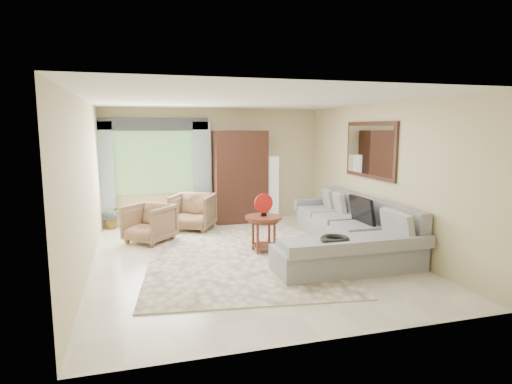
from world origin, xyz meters
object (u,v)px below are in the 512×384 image
object	(u,v)px
potted_plant	(112,218)
floor_lamp	(272,188)
armchair_right	(193,212)
armchair_left	(149,223)
armoire	(240,177)
sectional_sofa	(348,236)
tv_screen	(362,210)
coffee_table	(264,233)

from	to	relation	value
potted_plant	floor_lamp	size ratio (longest dim) A/B	0.32
armchair_right	potted_plant	size ratio (longest dim) A/B	1.79
armchair_left	armoire	distance (m)	2.55
armchair_left	armoire	bearing A→B (deg)	73.48
armchair_left	sectional_sofa	bearing A→B (deg)	16.30
sectional_sofa	armchair_left	distance (m)	3.71
sectional_sofa	armchair_right	distance (m)	3.38
sectional_sofa	floor_lamp	distance (m)	3.03
armchair_right	armchair_left	bearing A→B (deg)	-113.87
armchair_right	potted_plant	distance (m)	1.79
tv_screen	armchair_left	size ratio (longest dim) A/B	0.93
coffee_table	armchair_right	world-z (taller)	armchair_right
sectional_sofa	armoire	bearing A→B (deg)	113.06
armchair_right	floor_lamp	distance (m)	2.08
sectional_sofa	tv_screen	xyz separation A→B (m)	(0.27, 0.02, 0.44)
armchair_left	armchair_right	distance (m)	1.20
coffee_table	armoire	world-z (taller)	armoire
armoire	coffee_table	bearing A→B (deg)	-94.70
floor_lamp	armchair_left	bearing A→B (deg)	-155.37
armchair_right	armoire	world-z (taller)	armoire
armchair_left	armchair_right	bearing A→B (deg)	81.33
sectional_sofa	tv_screen	size ratio (longest dim) A/B	4.68
coffee_table	armchair_right	xyz separation A→B (m)	(-0.96, 2.01, 0.05)
armchair_right	armoire	bearing A→B (deg)	50.86
tv_screen	coffee_table	world-z (taller)	tv_screen
armoire	potted_plant	bearing A→B (deg)	178.20
sectional_sofa	armoire	xyz separation A→B (m)	(-1.23, 2.90, 0.77)
potted_plant	armchair_right	bearing A→B (deg)	-19.65
sectional_sofa	coffee_table	size ratio (longest dim) A/B	5.38
armchair_right	armoire	xyz separation A→B (m)	(1.16, 0.51, 0.66)
armchair_left	tv_screen	bearing A→B (deg)	18.32
armchair_right	sectional_sofa	bearing A→B (deg)	-17.72
tv_screen	armchair_right	bearing A→B (deg)	138.46
potted_plant	floor_lamp	distance (m)	3.68
armoire	armchair_left	bearing A→B (deg)	-148.85
coffee_table	armoire	bearing A→B (deg)	85.30
coffee_table	armoire	size ratio (longest dim) A/B	0.31
armchair_right	floor_lamp	bearing A→B (deg)	43.36
tv_screen	coffee_table	xyz separation A→B (m)	(-1.71, 0.35, -0.38)
armchair_right	floor_lamp	world-z (taller)	floor_lamp
sectional_sofa	armchair_right	world-z (taller)	sectional_sofa
floor_lamp	sectional_sofa	bearing A→B (deg)	-81.67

